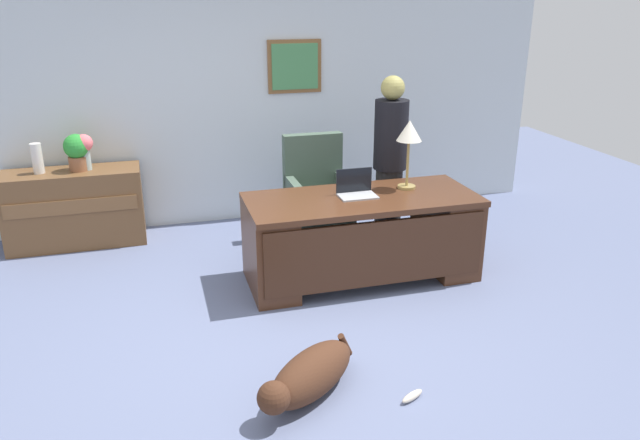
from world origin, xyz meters
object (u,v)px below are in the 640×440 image
object	(u,v)px
laptop	(356,189)
potted_plant	(77,151)
desk	(362,235)
vase_empty	(37,158)
credenza	(75,208)
armchair	(317,195)
vase_with_flowers	(84,147)
person_standing	(390,162)
dog_toy_bone	(412,396)
dog_lying	(308,376)
desk_lamp	(409,135)

from	to	relation	value
laptop	potted_plant	world-z (taller)	potted_plant
desk	vase_empty	bearing A→B (deg)	150.64
laptop	vase_empty	xyz separation A→B (m)	(-2.72, 1.47, 0.10)
desk	credenza	size ratio (longest dim) A/B	1.52
armchair	credenza	bearing A→B (deg)	166.10
vase_with_flowers	potted_plant	bearing A→B (deg)	180.00
credenza	vase_with_flowers	size ratio (longest dim) A/B	3.72
armchair	person_standing	world-z (taller)	person_standing
laptop	armchair	bearing A→B (deg)	96.52
armchair	vase_empty	bearing A→B (deg)	167.46
potted_plant	dog_toy_bone	world-z (taller)	potted_plant
dog_lying	armchair	bearing A→B (deg)	73.17
armchair	dog_toy_bone	size ratio (longest dim) A/B	5.87
dog_lying	dog_toy_bone	size ratio (longest dim) A/B	4.25
vase_empty	laptop	bearing A→B (deg)	-28.36
desk	laptop	bearing A→B (deg)	115.22
desk_lamp	dog_toy_bone	distance (m)	2.37
potted_plant	dog_toy_bone	bearing A→B (deg)	-57.16
dog_toy_bone	credenza	bearing A→B (deg)	123.98
credenza	vase_empty	distance (m)	0.59
dog_toy_bone	desk_lamp	bearing A→B (deg)	68.62
person_standing	laptop	world-z (taller)	person_standing
desk	dog_toy_bone	bearing A→B (deg)	-99.04
desk_lamp	vase_with_flowers	xyz separation A→B (m)	(-2.79, 1.40, -0.25)
desk	person_standing	size ratio (longest dim) A/B	1.18
armchair	vase_with_flowers	size ratio (longest dim) A/B	3.06
armchair	dog_lying	size ratio (longest dim) A/B	1.38
armchair	desk	bearing A→B (deg)	-81.74
credenza	laptop	size ratio (longest dim) A/B	4.11
dog_toy_bone	armchair	bearing A→B (deg)	87.14
credenza	dog_toy_bone	bearing A→B (deg)	-56.02
person_standing	vase_with_flowers	size ratio (longest dim) A/B	4.78
armchair	person_standing	size ratio (longest dim) A/B	0.64
dog_toy_bone	vase_empty	bearing A→B (deg)	127.09
desk	credenza	world-z (taller)	credenza
armchair	person_standing	xyz separation A→B (m)	(0.64, -0.33, 0.39)
desk	vase_with_flowers	xyz separation A→B (m)	(-2.32, 1.55, 0.57)
person_standing	laptop	xyz separation A→B (m)	(-0.53, -0.56, -0.06)
person_standing	armchair	bearing A→B (deg)	152.52
credenza	vase_with_flowers	xyz separation A→B (m)	(0.17, 0.00, 0.61)
vase_empty	dog_toy_bone	world-z (taller)	vase_empty
vase_with_flowers	potted_plant	world-z (taller)	potted_plant
vase_with_flowers	dog_toy_bone	world-z (taller)	vase_with_flowers
vase_with_flowers	vase_empty	size ratio (longest dim) A/B	1.21
armchair	vase_with_flowers	world-z (taller)	vase_with_flowers
laptop	desk	bearing A→B (deg)	-64.78
vase_empty	potted_plant	bearing A→B (deg)	0.00
credenza	vase_empty	size ratio (longest dim) A/B	4.50
vase_empty	dog_toy_bone	bearing A→B (deg)	-52.91
potted_plant	vase_empty	bearing A→B (deg)	180.00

